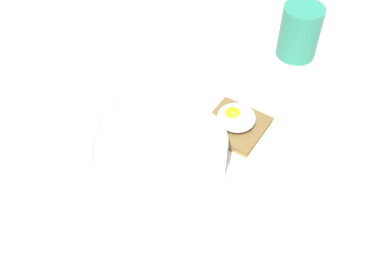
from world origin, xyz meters
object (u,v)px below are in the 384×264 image
oatmeal_bowl (175,156)px  banana_slice_front (172,120)px  toast_slice (235,126)px  banana_slice_right (179,106)px  banana_slice_left (159,107)px  coffee_mug (300,31)px  banana_slice_back (140,119)px  poached_egg (236,117)px

oatmeal_bowl → banana_slice_front: bearing=-30.7°
toast_slice → oatmeal_bowl: bearing=96.3°
banana_slice_right → banana_slice_left: bearing=60.2°
banana_slice_left → banana_slice_right: size_ratio=1.31×
banana_slice_front → banana_slice_left: bearing=1.1°
toast_slice → coffee_mug: size_ratio=1.15×
banana_slice_left → banana_slice_back: banana_slice_left is taller
oatmeal_bowl → banana_slice_back: (11.13, -1.01, -2.97)cm
banana_slice_back → banana_slice_right: 6.44cm
banana_slice_back → banana_slice_right: banana_slice_right is taller
banana_slice_front → banana_slice_back: size_ratio=1.02×
banana_slice_front → poached_egg: bearing=-132.0°
coffee_mug → poached_egg: bearing=111.5°
poached_egg → banana_slice_back: size_ratio=1.48×
oatmeal_bowl → banana_slice_right: size_ratio=3.78×
banana_slice_back → banana_slice_left: bearing=-87.8°
oatmeal_bowl → banana_slice_back: size_ratio=3.58×
banana_slice_front → banana_slice_right: banana_slice_front is taller
poached_egg → coffee_mug: (8.50, -21.56, 1.35)cm
toast_slice → banana_slice_back: 14.56cm
toast_slice → banana_slice_front: size_ratio=2.79×
toast_slice → poached_egg: size_ratio=1.93×
oatmeal_bowl → banana_slice_back: bearing=-5.2°
banana_slice_back → banana_slice_front: bearing=-133.4°
banana_slice_left → banana_slice_right: banana_slice_left is taller
coffee_mug → banana_slice_front: bearing=94.2°
oatmeal_bowl → poached_egg: bearing=-83.4°
toast_slice → banana_slice_front: (6.43, 7.16, 0.12)cm
oatmeal_bowl → poached_egg: size_ratio=2.41×
banana_slice_front → banana_slice_left: 3.53cm
banana_slice_right → coffee_mug: coffee_mug is taller
poached_egg → banana_slice_right: bearing=27.9°
poached_egg → banana_slice_front: 9.71cm
oatmeal_bowl → banana_slice_front: (7.74, -4.59, -2.66)cm
oatmeal_bowl → banana_slice_right: bearing=-36.9°
poached_egg → banana_slice_front: poached_egg is taller
oatmeal_bowl → banana_slice_front: size_ratio=3.49×
banana_slice_right → oatmeal_bowl: bearing=143.1°
banana_slice_back → coffee_mug: size_ratio=0.40×
banana_slice_front → banana_slice_right: bearing=-54.0°
toast_slice → banana_slice_right: banana_slice_right is taller
coffee_mug → banana_slice_back: bearing=87.7°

